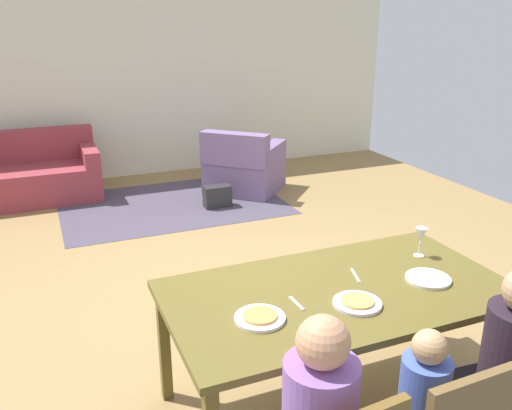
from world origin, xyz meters
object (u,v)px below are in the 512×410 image
Objects in this scene: plate_near_man at (260,318)px; plate_near_child at (357,303)px; armchair at (243,167)px; handbag at (217,196)px; wine_glass at (421,236)px; couch at (28,176)px; dining_table at (338,300)px; plate_near_woman at (428,279)px; person_woman at (504,379)px.

plate_near_man is 1.00× the size of plate_near_child.
armchair reaches higher than handbag.
wine_glass reaches higher than couch.
couch is at bearing 108.33° from dining_table.
plate_near_man reaches higher than handbag.
armchair is at bearing 85.04° from wine_glass.
wine_glass is (0.67, 0.18, 0.20)m from dining_table.
plate_near_woman is 5.25m from couch.
armchair is at bearing 41.90° from handbag.
wine_glass is at bearing 28.14° from plate_near_child.
dining_table is 7.48× the size of plate_near_child.
dining_table is at bearing -97.90° from handbag.
plate_near_man is 4.95m from couch.
handbag is at bearing -29.48° from couch.
couch reaches higher than handbag.
plate_near_man is 0.52m from plate_near_child.
wine_glass reaches higher than handbag.
couch is at bearing 107.69° from plate_near_child.
plate_near_child reaches higher than handbag.
plate_near_man is at bearing -110.23° from armchair.
couch is at bearing 164.77° from armchair.
dining_table is 0.53m from plate_near_man.
plate_near_woman is at bearing 1.11° from plate_near_man.
wine_glass is 3.45m from handbag.
person_woman reaches higher than couch.
person_woman reaches higher than dining_table.
couch is at bearing 102.20° from plate_near_man.
armchair is at bearing 84.06° from person_woman.
plate_near_man is 0.15× the size of couch.
plate_near_child is at bearing 135.55° from person_woman.
person_woman is 0.67× the size of couch.
wine_glass is at bearing 60.42° from plate_near_woman.
handbag is (0.49, 3.54, -0.56)m from dining_table.
person_woman reaches higher than plate_near_woman.
couch is 2.36m from handbag.
handbag is (-0.02, 3.64, -0.64)m from plate_near_woman.
armchair reaches higher than plate_near_woman.
person_woman is at bearing -89.66° from handbag.
handbag is at bearing 82.10° from dining_table.
plate_near_woman is 0.15× the size of couch.
dining_table is 0.20m from plate_near_child.
plate_near_man is at bearing -166.86° from dining_table.
handbag is (0.49, 3.72, -0.64)m from plate_near_child.
couch is (-2.23, 4.52, -0.59)m from wine_glass.
plate_near_man is 0.78× the size of handbag.
armchair is at bearing 75.91° from dining_table.
plate_near_child is 0.77m from person_woman.
plate_near_child is at bearing -90.00° from dining_table.
plate_near_woman is 3.70m from handbag.
dining_table is 1.55× the size of armchair.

